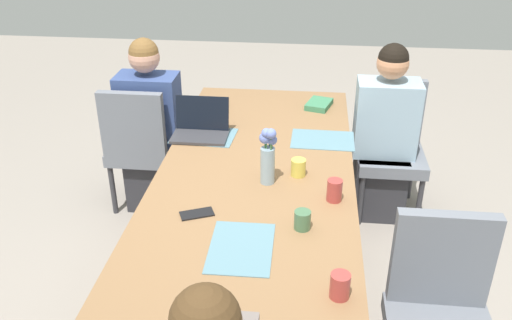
% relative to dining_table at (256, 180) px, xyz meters
% --- Properties ---
extents(ground_plane, '(10.00, 10.00, 0.00)m').
position_rel_dining_table_xyz_m(ground_plane, '(0.00, 0.00, -0.68)').
color(ground_plane, gray).
extents(dining_table, '(2.33, 1.01, 0.75)m').
position_rel_dining_table_xyz_m(dining_table, '(0.00, 0.00, 0.00)').
color(dining_table, olive).
rests_on(dining_table, ground_plane).
extents(chair_near_left_near, '(0.44, 0.44, 0.90)m').
position_rel_dining_table_xyz_m(chair_near_left_near, '(0.92, -0.82, -0.18)').
color(chair_near_left_near, slate).
rests_on(chair_near_left_near, ground_plane).
extents(person_near_left_near, '(0.36, 0.40, 1.19)m').
position_rel_dining_table_xyz_m(person_near_left_near, '(0.85, -0.76, -0.15)').
color(person_near_left_near, '#2D2D33').
rests_on(person_near_left_near, ground_plane).
extents(chair_far_left_mid, '(0.44, 0.44, 0.90)m').
position_rel_dining_table_xyz_m(chair_far_left_mid, '(0.73, 0.86, -0.18)').
color(chair_far_left_mid, slate).
rests_on(chair_far_left_mid, ground_plane).
extents(person_far_left_mid, '(0.36, 0.40, 1.19)m').
position_rel_dining_table_xyz_m(person_far_left_mid, '(0.80, 0.80, -0.15)').
color(person_far_left_mid, '#2D2D33').
rests_on(person_far_left_mid, ground_plane).
extents(chair_near_right_near, '(0.44, 0.44, 0.90)m').
position_rel_dining_table_xyz_m(chair_near_right_near, '(-0.69, -0.85, -0.18)').
color(chair_near_right_near, slate).
rests_on(chair_near_right_near, ground_plane).
extents(flower_vase, '(0.09, 0.09, 0.30)m').
position_rel_dining_table_xyz_m(flower_vase, '(-0.13, -0.07, 0.23)').
color(flower_vase, '#8EA8B7').
rests_on(flower_vase, dining_table).
extents(placemat_near_left_near, '(0.27, 0.36, 0.00)m').
position_rel_dining_table_xyz_m(placemat_near_left_near, '(0.38, -0.35, 0.07)').
color(placemat_near_left_near, slate).
rests_on(placemat_near_left_near, dining_table).
extents(placemat_far_left_mid, '(0.28, 0.38, 0.00)m').
position_rel_dining_table_xyz_m(placemat_far_left_mid, '(0.36, 0.35, 0.07)').
color(placemat_far_left_mid, slate).
rests_on(placemat_far_left_mid, dining_table).
extents(placemat_head_left_left_far, '(0.36, 0.26, 0.00)m').
position_rel_dining_table_xyz_m(placemat_head_left_left_far, '(-0.68, -0.01, 0.07)').
color(placemat_head_left_left_far, slate).
rests_on(placemat_head_left_left_far, dining_table).
extents(laptop_far_left_mid, '(0.22, 0.32, 0.21)m').
position_rel_dining_table_xyz_m(laptop_far_left_mid, '(0.36, 0.36, 0.11)').
color(laptop_far_left_mid, '#38383D').
rests_on(laptop_far_left_mid, dining_table).
extents(coffee_mug_near_left, '(0.07, 0.07, 0.10)m').
position_rel_dining_table_xyz_m(coffee_mug_near_left, '(-0.93, -0.40, 0.12)').
color(coffee_mug_near_left, '#AD3D38').
rests_on(coffee_mug_near_left, dining_table).
extents(coffee_mug_near_right, '(0.08, 0.08, 0.09)m').
position_rel_dining_table_xyz_m(coffee_mug_near_right, '(-0.05, -0.22, 0.11)').
color(coffee_mug_near_right, '#DBC64C').
rests_on(coffee_mug_near_right, dining_table).
extents(coffee_mug_centre_left, '(0.07, 0.07, 0.09)m').
position_rel_dining_table_xyz_m(coffee_mug_centre_left, '(-0.52, -0.26, 0.11)').
color(coffee_mug_centre_left, '#47704C').
rests_on(coffee_mug_centre_left, dining_table).
extents(coffee_mug_centre_right, '(0.07, 0.07, 0.11)m').
position_rel_dining_table_xyz_m(coffee_mug_centre_right, '(-0.27, -0.40, 0.12)').
color(coffee_mug_centre_right, '#AD3D38').
rests_on(coffee_mug_centre_right, dining_table).
extents(book_red_cover, '(0.23, 0.19, 0.04)m').
position_rel_dining_table_xyz_m(book_red_cover, '(0.88, -0.32, 0.09)').
color(book_red_cover, '#3D7F56').
rests_on(book_red_cover, dining_table).
extents(book_blue_cover, '(0.22, 0.17, 0.03)m').
position_rel_dining_table_xyz_m(book_blue_cover, '(0.80, 0.35, 0.08)').
color(book_blue_cover, '#28282D').
rests_on(book_blue_cover, dining_table).
extents(phone_black, '(0.13, 0.17, 0.01)m').
position_rel_dining_table_xyz_m(phone_black, '(-0.46, 0.22, 0.07)').
color(phone_black, black).
rests_on(phone_black, dining_table).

